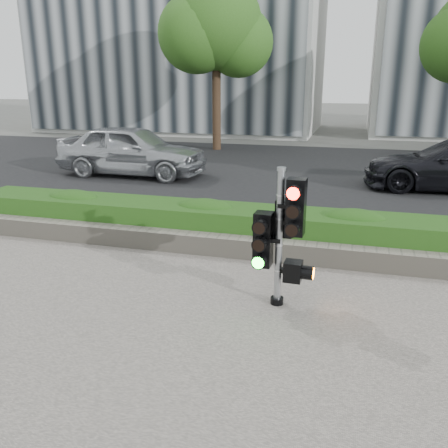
# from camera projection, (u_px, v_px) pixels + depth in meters

# --- Properties ---
(ground) EXTENTS (120.00, 120.00, 0.00)m
(ground) POSITION_uv_depth(u_px,v_px,m) (233.00, 309.00, 6.39)
(ground) COLOR #51514C
(ground) RESTS_ON ground
(sidewalk) EXTENTS (16.00, 11.00, 0.03)m
(sidewalk) POSITION_uv_depth(u_px,v_px,m) (160.00, 437.00, 4.09)
(sidewalk) COLOR #9E9389
(sidewalk) RESTS_ON ground
(road) EXTENTS (60.00, 13.00, 0.02)m
(road) POSITION_uv_depth(u_px,v_px,m) (309.00, 173.00, 15.60)
(road) COLOR black
(road) RESTS_ON ground
(curb) EXTENTS (60.00, 0.25, 0.12)m
(curb) POSITION_uv_depth(u_px,v_px,m) (273.00, 235.00, 9.28)
(curb) COLOR gray
(curb) RESTS_ON ground
(stone_wall) EXTENTS (12.00, 0.32, 0.34)m
(stone_wall) POSITION_uv_depth(u_px,v_px,m) (261.00, 249.00, 8.09)
(stone_wall) COLOR gray
(stone_wall) RESTS_ON sidewalk
(hedge) EXTENTS (12.00, 1.00, 0.68)m
(hedge) POSITION_uv_depth(u_px,v_px,m) (268.00, 228.00, 8.63)
(hedge) COLOR #3F7C26
(hedge) RESTS_ON sidewalk
(tree_left) EXTENTS (4.61, 4.03, 7.34)m
(tree_left) POSITION_uv_depth(u_px,v_px,m) (216.00, 27.00, 19.49)
(tree_left) COLOR black
(tree_left) RESTS_ON ground
(traffic_signal) EXTENTS (0.66, 0.48, 1.89)m
(traffic_signal) POSITION_uv_depth(u_px,v_px,m) (282.00, 231.00, 6.20)
(traffic_signal) COLOR black
(traffic_signal) RESTS_ON sidewalk
(car_silver) EXTENTS (4.77, 2.01, 1.61)m
(car_silver) POSITION_uv_depth(u_px,v_px,m) (132.00, 150.00, 15.01)
(car_silver) COLOR #A9ABB0
(car_silver) RESTS_ON road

